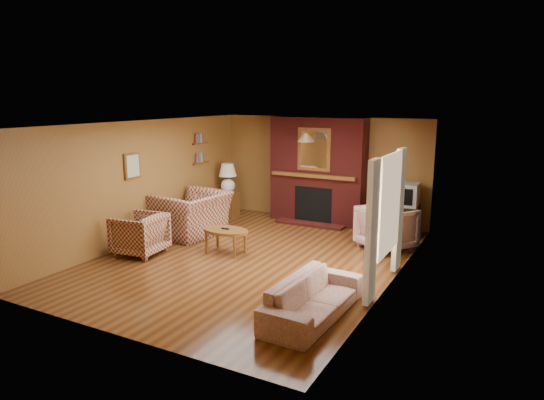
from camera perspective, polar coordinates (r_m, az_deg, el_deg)
The scene contains 20 objects.
floor at distance 8.78m, azimuth -2.35°, elevation -6.87°, with size 6.50×6.50×0.00m, color #47240F.
ceiling at distance 8.32m, azimuth -2.50°, elevation 8.97°, with size 6.50×6.50×0.00m, color silver.
wall_back at distance 11.35m, azimuth 5.91°, elevation 3.65°, with size 6.50×6.50×0.00m, color olive.
wall_front at distance 5.98m, azimuth -18.42°, elevation -4.57°, with size 6.50×6.50×0.00m, color olive.
wall_left at distance 9.95m, azimuth -14.96°, elevation 2.12°, with size 6.50×6.50×0.00m, color olive.
wall_right at distance 7.54m, azimuth 14.19°, elevation -0.92°, with size 6.50×6.50×0.00m, color olive.
fireplace at distance 11.11m, azimuth 5.39°, elevation 3.39°, with size 2.20×0.82×2.40m.
window_right at distance 7.38m, azimuth 13.43°, elevation -1.75°, with size 0.10×1.85×2.00m.
bookshelf at distance 11.30m, azimuth -8.30°, elevation 5.94°, with size 0.09×0.55×0.71m.
botanical_print at distance 9.66m, azimuth -16.13°, elevation 3.87°, with size 0.05×0.40×0.50m.
pendant_light at distance 10.39m, azimuth 4.01°, elevation 7.36°, with size 0.36×0.36×0.48m.
plaid_loveseat at distance 10.20m, azimuth -9.41°, elevation -1.69°, with size 1.39×1.21×0.90m, color maroon.
plaid_armchair at distance 9.23m, azimuth -15.31°, elevation -3.88°, with size 0.81×0.84×0.76m, color maroon.
floral_sofa at distance 6.50m, azimuth 4.86°, elevation -11.41°, with size 1.80×0.71×0.53m, color beige.
floral_armchair at distance 9.45m, azimuth 13.33°, elevation -3.19°, with size 0.88×0.91×0.83m, color beige.
coffee_table at distance 8.98m, azimuth -5.49°, elevation -3.78°, with size 0.91×0.57×0.48m.
side_table at distance 11.78m, azimuth -5.18°, elevation -0.52°, with size 0.44×0.44×0.58m, color brown.
table_lamp at distance 11.65m, azimuth -5.24°, elevation 2.77°, with size 0.43×0.43×0.71m.
tv_stand at distance 10.50m, azimuth 15.28°, elevation -2.32°, with size 0.58×0.53×0.63m, color black.
crt_tv at distance 10.38m, azimuth 15.44°, elevation 0.62°, with size 0.53×0.53×0.47m.
Camera 1 is at (4.21, -7.16, 2.85)m, focal length 32.00 mm.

